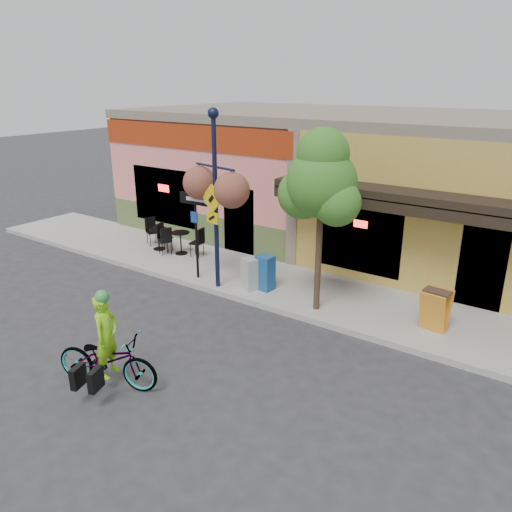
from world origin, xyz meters
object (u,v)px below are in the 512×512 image
Objects in this scene: one_way_sign at (196,236)px; building at (378,180)px; lamp_post at (216,202)px; bicycle at (107,360)px; newspaper_box_grey at (250,274)px; newspaper_box_blue at (265,273)px; street_tree at (320,222)px; cyclist_rider at (108,348)px.

building is at bearing 65.96° from one_way_sign.
lamp_post is (-1.75, -6.74, 0.28)m from building.
lamp_post is (-1.14, 4.69, 1.98)m from bicycle.
one_way_sign is 2.80× the size of newspaper_box_grey.
lamp_post reaches higher than bicycle.
newspaper_box_blue is (1.19, 0.57, -1.90)m from lamp_post.
newspaper_box_blue is at bearing -95.20° from building.
street_tree reaches higher than newspaper_box_blue.
newspaper_box_grey is at bearing -14.67° from cyclist_rider.
one_way_sign is at bearing -165.72° from newspaper_box_blue.
cyclist_rider reaches higher than newspaper_box_grey.
building is 4.08× the size of street_tree.
bicycle is 2.35× the size of newspaper_box_grey.
newspaper_box_grey is (-0.90, -6.40, -1.66)m from building.
newspaper_box_blue reaches higher than newspaper_box_grey.
one_way_sign is (-2.02, 4.87, 0.84)m from bicycle.
one_way_sign is 2.59× the size of newspaper_box_blue.
one_way_sign is (-2.07, 4.87, 0.58)m from cyclist_rider.
cyclist_rider is 0.34× the size of lamp_post.
building reaches higher than one_way_sign.
building is 7.37× the size of one_way_sign.
bicycle is 5.26m from newspaper_box_blue.
street_tree reaches higher than one_way_sign.
building is at bearing 87.58° from lamp_post.
street_tree is at bearing -37.54° from cyclist_rider.
newspaper_box_blue is (-0.00, 5.26, -0.18)m from cyclist_rider.
cyclist_rider is 5.05m from newspaper_box_grey.
cyclist_rider is at bearing -92.81° from building.
lamp_post is at bearing -4.83° from bicycle.
newspaper_box_grey is (-0.33, -0.23, -0.04)m from newspaper_box_blue.
cyclist_rider is at bearing -86.30° from newspaper_box_blue.
bicycle is 5.22m from lamp_post.
lamp_post is 2.14m from newspaper_box_grey.
street_tree reaches higher than building.
bicycle is 2.17× the size of newspaper_box_blue.
building is at bearing 104.28° from newspaper_box_grey.
one_way_sign is at bearing 4.04° from bicycle.
cyclist_rider is (0.05, 0.00, 0.26)m from bicycle.
lamp_post is at bearing -136.05° from newspaper_box_grey.
street_tree reaches higher than newspaper_box_grey.
lamp_post is (-1.19, 4.69, 1.72)m from cyclist_rider.
one_way_sign reaches higher than bicycle.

